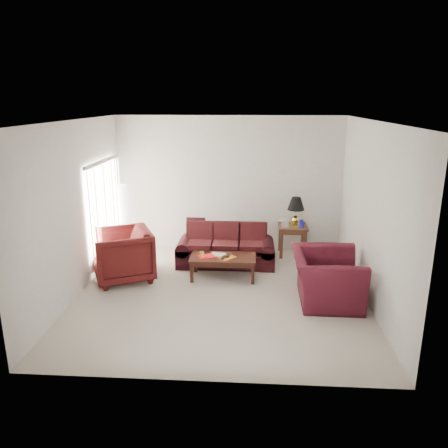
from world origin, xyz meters
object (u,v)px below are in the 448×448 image
Objects in this scene: floor_lamp at (124,219)px; sofa at (226,246)px; armchair_left at (122,255)px; end_table at (292,240)px; coffee_table at (223,267)px; armchair_right at (326,278)px.

sofa is at bearing -13.70° from floor_lamp.
floor_lamp is at bearing 169.01° from armchair_left.
end_table reaches higher than coffee_table.
coffee_table is at bearing 65.02° from armchair_right.
sofa is 2.37m from floor_lamp.
floor_lamp is 1.54m from armchair_left.
floor_lamp is 1.46× the size of armchair_left.
coffee_table is at bearing -29.26° from floor_lamp.
armchair_left is (-1.91, -0.91, 0.08)m from sofa.
armchair_left reaches higher than sofa.
armchair_right is (1.80, -1.59, 0.01)m from sofa.
sofa is at bearing -154.09° from end_table.
sofa is 2.40m from armchair_right.
end_table is at bearing 10.12° from armchair_right.
sofa reaches higher than coffee_table.
armchair_left is 0.86× the size of coffee_table.
coffee_table is (2.27, -1.27, -0.57)m from floor_lamp.
coffee_table is at bearing -135.58° from end_table.
armchair_right is at bearing -31.86° from coffee_table.
end_table is 2.01m from coffee_table.
end_table is 0.54× the size of coffee_table.
floor_lamp is 4.62m from armchair_right.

